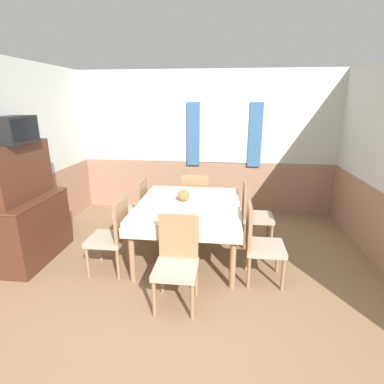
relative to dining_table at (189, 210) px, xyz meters
name	(u,v)px	position (x,y,z in m)	size (l,w,h in m)	color
ground_plane	(171,369)	(0.09, -1.84, -0.67)	(16.00, 16.00, 0.00)	#846647
wall_back	(207,143)	(0.10, 1.93, 0.63)	(5.14, 0.09, 2.60)	silver
wall_left	(21,159)	(-2.31, 0.03, 0.63)	(0.05, 4.14, 2.60)	silver
dining_table	(189,210)	(0.00, 0.00, 0.00)	(1.36, 1.55, 0.78)	beige
chair_left_far	(135,208)	(-0.89, 0.48, -0.17)	(0.44, 0.44, 0.94)	#93704C
chair_right_near	(259,242)	(0.89, -0.48, -0.17)	(0.44, 0.44, 0.94)	#93704C
chair_head_near	(177,259)	(0.00, -0.98, -0.17)	(0.44, 0.44, 0.94)	#93704C
chair_right_far	(253,212)	(0.89, 0.48, -0.17)	(0.44, 0.44, 0.94)	#93704C
chair_left_near	(112,234)	(-0.89, -0.48, -0.17)	(0.44, 0.44, 0.94)	#93704C
chair_head_window	(196,199)	(0.00, 0.98, -0.17)	(0.44, 0.44, 0.94)	#93704C
sideboard	(30,213)	(-2.06, -0.31, -0.01)	(0.46, 1.12, 1.57)	#4C2819
tv	(15,130)	(-2.04, -0.35, 1.06)	(0.29, 0.52, 0.32)	black
vase	(183,195)	(-0.08, 0.07, 0.18)	(0.15, 0.15, 0.15)	#B26B38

